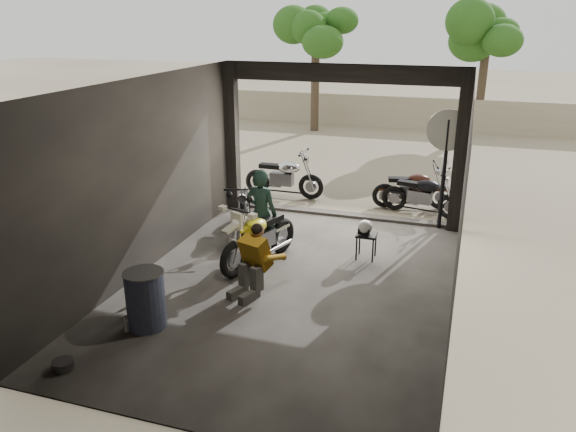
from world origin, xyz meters
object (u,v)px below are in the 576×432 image
Objects in this scene: outside_bike_a at (284,173)px; mechanic at (250,263)px; rider at (261,213)px; oil_drum at (146,300)px; main_bike at (259,233)px; outside_bike_c at (422,192)px; helmet at (365,227)px; left_bike at (243,207)px; outside_bike_b at (413,186)px; sign_post at (446,150)px; stool at (367,238)px.

outside_bike_a reaches higher than mechanic.
outside_bike_a is 1.05× the size of rider.
outside_bike_a is 3.52m from rider.
oil_drum is at bearing -179.01° from outside_bike_a.
main_bike reaches higher than outside_bike_c.
mechanic is 2.37m from helmet.
outside_bike_a reaches higher than left_bike.
mechanic is at bearing -57.38° from main_bike.
main_bike is at bearing -167.59° from outside_bike_a.
rider reaches higher than mechanic.
main_bike is 1.86m from helmet.
outside_bike_a is 6.24m from oil_drum.
rider is at bearing 134.62° from outside_bike_b.
rider is at bearing 152.20° from outside_bike_c.
left_bike is 2.78m from mechanic.
mechanic is at bearing 52.02° from oil_drum.
left_bike is 4.12m from sign_post.
oil_drum is at bearing -102.76° from helmet.
main_bike is 1.90m from stool.
outside_bike_a is at bearing -72.05° from rider.
oil_drum is at bearing -88.51° from main_bike.
outside_bike_a is at bearing 95.66° from outside_bike_c.
outside_bike_a reaches higher than outside_bike_c.
rider is 2.90m from oil_drum.
outside_bike_c reaches higher than stool.
mechanic is 1.32× the size of oil_drum.
sign_post is at bearing 82.83° from helmet.
outside_bike_c is (3.31, 2.08, 0.01)m from left_bike.
outside_bike_c is at bearing 73.55° from main_bike.
left_bike is 3.16× the size of stool.
outside_bike_b is 3.12m from helmet.
outside_bike_b is at bearing -117.02° from rider.
mechanic is (0.37, -1.48, -0.26)m from rider.
outside_bike_c is (0.24, -0.37, 0.00)m from outside_bike_b.
stool is at bearing -139.54° from outside_bike_a.
outside_bike_b reaches higher than left_bike.
outside_bike_b is 3.11m from stool.
outside_bike_a is 3.98m from sign_post.
outside_bike_b is at bearing 78.79° from main_bike.
sign_post is (1.18, 1.93, 1.04)m from helmet.
rider is at bearing 122.59° from main_bike.
stool is (-0.48, -3.07, -0.12)m from outside_bike_b.
mechanic is 3.99× the size of helmet.
outside_bike_a is at bearing 78.99° from outside_bike_b.
main_bike is 4.26m from outside_bike_c.
rider is 3.87m from sign_post.
main_bike is at bearing 156.20° from outside_bike_c.
helmet is (-0.52, -3.07, 0.08)m from outside_bike_b.
left_bike is 0.90× the size of outside_bike_a.
outside_bike_b is 1.41× the size of mechanic.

